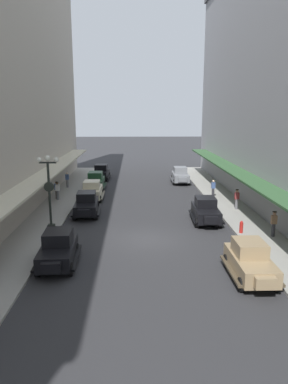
# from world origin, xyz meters

# --- Properties ---
(ground_plane) EXTENTS (200.00, 200.00, 0.00)m
(ground_plane) POSITION_xyz_m (0.00, 0.00, 0.00)
(ground_plane) COLOR #2D2D30
(sidewalk_left) EXTENTS (3.00, 60.00, 0.15)m
(sidewalk_left) POSITION_xyz_m (-7.50, 0.00, 0.07)
(sidewalk_left) COLOR #99968E
(sidewalk_left) RESTS_ON ground
(sidewalk_right) EXTENTS (3.00, 60.00, 0.15)m
(sidewalk_right) POSITION_xyz_m (7.50, 0.00, 0.07)
(sidewalk_right) COLOR #99968E
(sidewalk_right) RESTS_ON ground
(parked_car_0) EXTENTS (2.16, 4.27, 1.84)m
(parked_car_0) POSITION_xyz_m (4.89, -5.72, 0.94)
(parked_car_0) COLOR #997F5B
(parked_car_0) RESTS_ON ground
(parked_car_1) EXTENTS (2.30, 4.32, 1.84)m
(parked_car_1) POSITION_xyz_m (-4.90, -3.87, 0.94)
(parked_car_1) COLOR black
(parked_car_1) RESTS_ON ground
(parked_car_2) EXTENTS (2.17, 4.27, 1.84)m
(parked_car_2) POSITION_xyz_m (-4.71, 10.92, 0.94)
(parked_car_2) COLOR beige
(parked_car_2) RESTS_ON ground
(parked_car_3) EXTENTS (2.18, 4.27, 1.84)m
(parked_car_3) POSITION_xyz_m (-4.89, 15.59, 0.94)
(parked_car_3) COLOR #193D23
(parked_car_3) RESTS_ON ground
(parked_car_4) EXTENTS (2.18, 4.28, 1.84)m
(parked_car_4) POSITION_xyz_m (4.59, 18.88, 0.94)
(parked_car_4) COLOR slate
(parked_car_4) RESTS_ON ground
(parked_car_5) EXTENTS (2.28, 4.31, 1.84)m
(parked_car_5) POSITION_xyz_m (-4.77, 21.26, 0.94)
(parked_car_5) COLOR black
(parked_car_5) RESTS_ON ground
(parked_car_6) EXTENTS (2.29, 4.31, 1.84)m
(parked_car_6) POSITION_xyz_m (-4.59, 5.74, 0.94)
(parked_car_6) COLOR black
(parked_car_6) RESTS_ON ground
(parked_car_7) EXTENTS (2.27, 4.30, 1.84)m
(parked_car_7) POSITION_xyz_m (4.54, 3.62, 0.94)
(parked_car_7) COLOR black
(parked_car_7) RESTS_ON ground
(lamp_post_with_clock) EXTENTS (1.42, 0.44, 5.16)m
(lamp_post_with_clock) POSITION_xyz_m (-6.40, 1.26, 2.99)
(lamp_post_with_clock) COLOR black
(lamp_post_with_clock) RESTS_ON sidewalk_left
(fire_hydrant) EXTENTS (0.24, 0.24, 0.82)m
(fire_hydrant) POSITION_xyz_m (6.35, 0.65, 0.56)
(fire_hydrant) COLOR #B21E19
(fire_hydrant) RESTS_ON sidewalk_right
(pedestrian_0) EXTENTS (0.36, 0.24, 1.64)m
(pedestrian_0) POSITION_xyz_m (-8.00, 10.86, 0.99)
(pedestrian_0) COLOR #4C4238
(pedestrian_0) RESTS_ON sidewalk_left
(pedestrian_1) EXTENTS (0.36, 0.24, 1.64)m
(pedestrian_1) POSITION_xyz_m (6.71, 11.04, 0.99)
(pedestrian_1) COLOR #2D2D33
(pedestrian_1) RESTS_ON sidewalk_right
(pedestrian_2) EXTENTS (0.36, 0.28, 1.67)m
(pedestrian_2) POSITION_xyz_m (8.21, -0.11, 1.01)
(pedestrian_2) COLOR #2D2D33
(pedestrian_2) RESTS_ON sidewalk_right
(pedestrian_3) EXTENTS (0.36, 0.28, 1.67)m
(pedestrian_3) POSITION_xyz_m (7.72, 6.66, 1.01)
(pedestrian_3) COLOR slate
(pedestrian_3) RESTS_ON sidewalk_right
(pedestrian_4) EXTENTS (0.36, 0.24, 1.64)m
(pedestrian_4) POSITION_xyz_m (-7.93, 16.00, 0.99)
(pedestrian_4) COLOR slate
(pedestrian_4) RESTS_ON sidewalk_left
(pedestrian_5) EXTENTS (0.36, 0.28, 1.67)m
(pedestrian_5) POSITION_xyz_m (-7.82, 10.40, 1.01)
(pedestrian_5) COLOR slate
(pedestrian_5) RESTS_ON sidewalk_left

